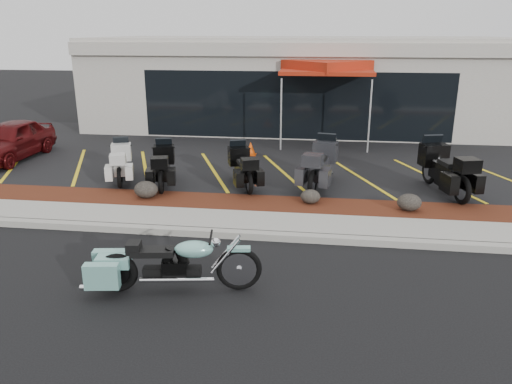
# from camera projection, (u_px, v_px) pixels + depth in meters

# --- Properties ---
(ground) EXTENTS (90.00, 90.00, 0.00)m
(ground) POSITION_uv_depth(u_px,v_px,m) (262.00, 257.00, 9.92)
(ground) COLOR black
(ground) RESTS_ON ground
(curb) EXTENTS (24.00, 0.25, 0.15)m
(curb) POSITION_uv_depth(u_px,v_px,m) (267.00, 236.00, 10.75)
(curb) COLOR gray
(curb) RESTS_ON ground
(sidewalk) EXTENTS (24.00, 1.20, 0.15)m
(sidewalk) POSITION_uv_depth(u_px,v_px,m) (270.00, 224.00, 11.41)
(sidewalk) COLOR gray
(sidewalk) RESTS_ON ground
(mulch_bed) EXTENTS (24.00, 1.20, 0.16)m
(mulch_bed) POSITION_uv_depth(u_px,v_px,m) (276.00, 206.00, 12.54)
(mulch_bed) COLOR #361A0C
(mulch_bed) RESTS_ON ground
(upper_lot) EXTENTS (26.00, 9.60, 0.15)m
(upper_lot) POSITION_uv_depth(u_px,v_px,m) (290.00, 155.00, 17.63)
(upper_lot) COLOR black
(upper_lot) RESTS_ON ground
(dealership_building) EXTENTS (18.00, 8.16, 4.00)m
(dealership_building) POSITION_uv_depth(u_px,v_px,m) (300.00, 82.00, 22.94)
(dealership_building) COLOR #A49E94
(dealership_building) RESTS_ON ground
(boulder_left) EXTENTS (0.62, 0.52, 0.44)m
(boulder_left) POSITION_uv_depth(u_px,v_px,m) (146.00, 189.00, 12.87)
(boulder_left) COLOR black
(boulder_left) RESTS_ON mulch_bed
(boulder_mid) EXTENTS (0.50, 0.41, 0.35)m
(boulder_mid) POSITION_uv_depth(u_px,v_px,m) (310.00, 196.00, 12.46)
(boulder_mid) COLOR black
(boulder_mid) RESTS_ON mulch_bed
(boulder_right) EXTENTS (0.58, 0.48, 0.41)m
(boulder_right) POSITION_uv_depth(u_px,v_px,m) (409.00, 202.00, 11.95)
(boulder_right) COLOR black
(boulder_right) RESTS_ON mulch_bed
(hero_cruiser) EXTENTS (3.03, 1.18, 1.04)m
(hero_cruiser) POSITION_uv_depth(u_px,v_px,m) (239.00, 263.00, 8.50)
(hero_cruiser) COLOR #72B2A8
(hero_cruiser) RESTS_ON ground
(touring_white) EXTENTS (1.34, 2.11, 1.15)m
(touring_white) POSITION_uv_depth(u_px,v_px,m) (122.00, 155.00, 14.91)
(touring_white) COLOR silver
(touring_white) RESTS_ON upper_lot
(touring_black_front) EXTENTS (1.24, 2.18, 1.20)m
(touring_black_front) POSITION_uv_depth(u_px,v_px,m) (165.00, 158.00, 14.52)
(touring_black_front) COLOR black
(touring_black_front) RESTS_ON upper_lot
(touring_black_mid) EXTENTS (1.45, 2.16, 1.18)m
(touring_black_mid) POSITION_uv_depth(u_px,v_px,m) (238.00, 159.00, 14.39)
(touring_black_mid) COLOR black
(touring_black_mid) RESTS_ON upper_lot
(touring_grey) EXTENTS (1.33, 2.46, 1.35)m
(touring_grey) POSITION_uv_depth(u_px,v_px,m) (326.00, 156.00, 14.41)
(touring_grey) COLOR #2A2B2F
(touring_grey) RESTS_ON upper_lot
(touring_black_rear) EXTENTS (1.54, 2.59, 1.41)m
(touring_black_rear) POSITION_uv_depth(u_px,v_px,m) (431.00, 159.00, 13.93)
(touring_black_rear) COLOR black
(touring_black_rear) RESTS_ON upper_lot
(parked_car) EXTENTS (1.55, 3.82, 1.30)m
(parked_car) POSITION_uv_depth(u_px,v_px,m) (10.00, 140.00, 16.61)
(parked_car) COLOR #480A0B
(parked_car) RESTS_ON upper_lot
(traffic_cone) EXTENTS (0.47, 0.47, 0.46)m
(traffic_cone) POSITION_uv_depth(u_px,v_px,m) (251.00, 148.00, 17.32)
(traffic_cone) COLOR #E74807
(traffic_cone) RESTS_ON upper_lot
(popup_canopy) EXTENTS (3.48, 3.48, 3.09)m
(popup_canopy) POSITION_uv_depth(u_px,v_px,m) (327.00, 68.00, 18.54)
(popup_canopy) COLOR silver
(popup_canopy) RESTS_ON upper_lot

